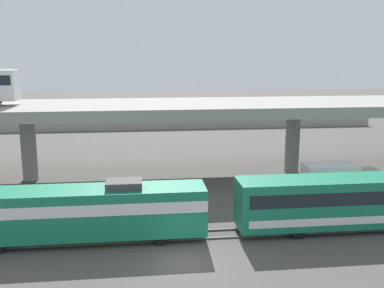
# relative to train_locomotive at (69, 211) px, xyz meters

# --- Properties ---
(ground_plane) EXTENTS (260.00, 260.00, 0.00)m
(ground_plane) POSITION_rel_train_locomotive_xyz_m (7.33, -4.00, -2.19)
(ground_plane) COLOR #4C4944
(rail_strip_near) EXTENTS (110.00, 0.12, 0.12)m
(rail_strip_near) POSITION_rel_train_locomotive_xyz_m (7.33, -0.70, -2.13)
(rail_strip_near) COLOR #59544C
(rail_strip_near) RESTS_ON ground_plane
(rail_strip_far) EXTENTS (110.00, 0.12, 0.12)m
(rail_strip_far) POSITION_rel_train_locomotive_xyz_m (7.33, 0.70, -2.13)
(rail_strip_far) COLOR #59544C
(rail_strip_far) RESTS_ON ground_plane
(train_locomotive) EXTENTS (17.77, 3.04, 4.18)m
(train_locomotive) POSITION_rel_train_locomotive_xyz_m (0.00, 0.00, 0.00)
(train_locomotive) COLOR #197A56
(train_locomotive) RESTS_ON ground_plane
(highway_overpass) EXTENTS (96.00, 11.32, 7.60)m
(highway_overpass) POSITION_rel_train_locomotive_xyz_m (7.33, 16.00, 4.70)
(highway_overpass) COLOR gray
(highway_overpass) RESTS_ON ground_plane
(service_truck_west) EXTENTS (6.80, 2.46, 3.04)m
(service_truck_west) POSITION_rel_train_locomotive_xyz_m (22.15, 6.98, -0.55)
(service_truck_west) COLOR #9E998C
(service_truck_west) RESTS_ON ground_plane
(pier_parking_lot) EXTENTS (75.21, 12.40, 1.58)m
(pier_parking_lot) POSITION_rel_train_locomotive_xyz_m (7.33, 51.00, -1.40)
(pier_parking_lot) COLOR gray
(pier_parking_lot) RESTS_ON ground_plane
(parked_car_1) EXTENTS (4.46, 1.97, 1.50)m
(parked_car_1) POSITION_rel_train_locomotive_xyz_m (-18.77, 49.54, 0.17)
(parked_car_1) COLOR #9E998C
(parked_car_1) RESTS_ON pier_parking_lot
(parked_car_2) EXTENTS (4.09, 1.85, 1.50)m
(parked_car_2) POSITION_rel_train_locomotive_xyz_m (-18.07, 52.23, 0.16)
(parked_car_2) COLOR #515459
(parked_car_2) RESTS_ON pier_parking_lot
(parked_car_3) EXTENTS (4.36, 1.94, 1.50)m
(parked_car_3) POSITION_rel_train_locomotive_xyz_m (-5.06, 51.47, 0.17)
(parked_car_3) COLOR #9E998C
(parked_car_3) RESTS_ON pier_parking_lot
(parked_car_4) EXTENTS (4.53, 1.94, 1.50)m
(parked_car_4) POSITION_rel_train_locomotive_xyz_m (30.49, 49.56, 0.17)
(parked_car_4) COLOR black
(parked_car_4) RESTS_ON pier_parking_lot
(parked_car_5) EXTENTS (4.24, 1.91, 1.50)m
(parked_car_5) POSITION_rel_train_locomotive_xyz_m (-11.04, 50.08, 0.17)
(parked_car_5) COLOR #9E998C
(parked_car_5) RESTS_ON pier_parking_lot
(harbor_water) EXTENTS (140.00, 36.00, 0.01)m
(harbor_water) POSITION_rel_train_locomotive_xyz_m (7.33, 74.00, -2.19)
(harbor_water) COLOR #2D5170
(harbor_water) RESTS_ON ground_plane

